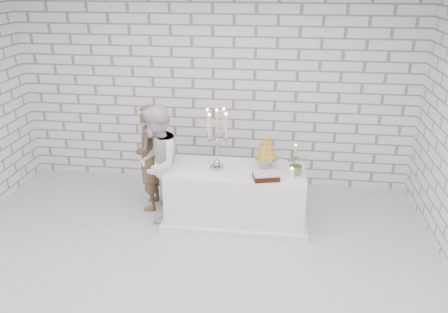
# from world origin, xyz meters

# --- Properties ---
(ground) EXTENTS (6.00, 5.00, 0.01)m
(ground) POSITION_xyz_m (0.00, 0.00, 0.00)
(ground) COLOR silver
(ground) RESTS_ON ground
(wall_back) EXTENTS (6.00, 0.01, 3.00)m
(wall_back) POSITION_xyz_m (0.00, 2.50, 1.50)
(wall_back) COLOR white
(wall_back) RESTS_ON ground
(cake_table) EXTENTS (1.80, 0.80, 0.75)m
(cake_table) POSITION_xyz_m (0.48, 1.29, 0.38)
(cake_table) COLOR white
(cake_table) RESTS_ON ground
(groom) EXTENTS (0.42, 0.59, 1.52)m
(groom) POSITION_xyz_m (-0.75, 1.50, 0.76)
(groom) COLOR #513A28
(groom) RESTS_ON ground
(bride) EXTENTS (0.65, 0.81, 1.59)m
(bride) POSITION_xyz_m (-0.56, 1.22, 0.79)
(bride) COLOR silver
(bride) RESTS_ON ground
(candelabra) EXTENTS (0.41, 0.41, 0.83)m
(candelabra) POSITION_xyz_m (0.23, 1.24, 1.16)
(candelabra) COLOR #A9AAB4
(candelabra) RESTS_ON cake_table
(croquembouche) EXTENTS (0.35, 0.35, 0.47)m
(croquembouche) POSITION_xyz_m (0.86, 1.38, 0.99)
(croquembouche) COLOR olive
(croquembouche) RESTS_ON cake_table
(chocolate_cake) EXTENTS (0.36, 0.29, 0.08)m
(chocolate_cake) POSITION_xyz_m (0.88, 1.04, 0.79)
(chocolate_cake) COLOR black
(chocolate_cake) RESTS_ON cake_table
(pillar_candle) EXTENTS (0.09, 0.09, 0.12)m
(pillar_candle) POSITION_xyz_m (1.19, 1.13, 0.81)
(pillar_candle) COLOR white
(pillar_candle) RESTS_ON cake_table
(extra_taper) EXTENTS (0.07, 0.07, 0.32)m
(extra_taper) POSITION_xyz_m (1.23, 1.41, 0.91)
(extra_taper) COLOR beige
(extra_taper) RESTS_ON cake_table
(flowers) EXTENTS (0.27, 0.24, 0.29)m
(flowers) POSITION_xyz_m (1.26, 1.23, 0.89)
(flowers) COLOR #507B41
(flowers) RESTS_ON cake_table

